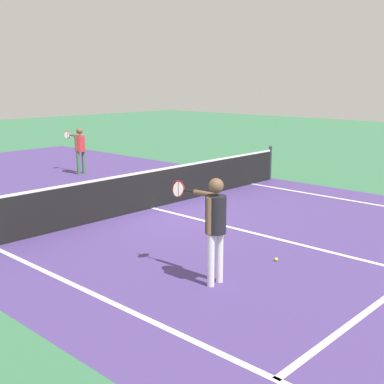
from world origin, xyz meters
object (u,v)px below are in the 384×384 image
Objects in this scene: net at (152,189)px; tennis_ball_mid_court at (276,259)px; player_near at (214,219)px; player_far at (80,146)px.

net is 4.52m from tennis_ball_mid_court.
net is 154.58× the size of tennis_ball_mid_court.
net is at bearing 58.55° from player_near.
net is 5.52m from player_far.
player_far reaches higher than tennis_ball_mid_court.
net is 6.09× the size of player_near.
player_far is 23.47× the size of tennis_ball_mid_court.
player_near is at bearing -113.54° from player_far.
tennis_ball_mid_court is at bearing -5.76° from player_near.
net is 4.97m from player_near.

